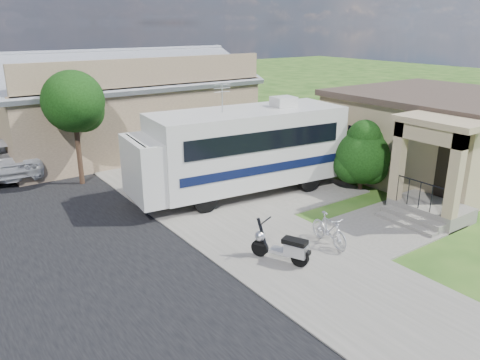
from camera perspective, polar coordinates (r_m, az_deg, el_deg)
ground at (r=14.52m, az=7.41°, el=-7.08°), size 120.00×120.00×0.00m
sidewalk_slab at (r=21.98m, az=-12.51°, el=1.70°), size 4.00×80.00×0.06m
driveway_slab at (r=18.58m, az=1.44°, el=-0.98°), size 7.00×6.00×0.05m
walk_slab at (r=15.99m, az=17.85°, el=-5.27°), size 4.00×3.00×0.05m
house at (r=21.45m, az=22.75°, el=5.11°), size 9.47×7.80×3.54m
warehouse at (r=25.49m, az=-14.34°, el=8.40°), size 12.50×8.40×5.04m
street_tree_a at (r=19.52m, az=-19.39°, el=8.71°), size 2.44×2.40×4.58m
street_tree_b at (r=29.17m, az=-25.26°, el=11.25°), size 2.44×2.40×4.73m
motorhome at (r=17.55m, az=0.05°, el=3.93°), size 8.45×3.46×4.21m
shrub at (r=18.71m, az=14.71°, el=3.05°), size 2.28×2.18×2.80m
scooter at (r=12.81m, az=5.36°, el=-8.14°), size 0.97×1.64×1.14m
bicycle at (r=13.98m, az=10.80°, el=-6.18°), size 0.64×1.61×0.94m
pickup_truck at (r=22.84m, az=-26.66°, el=2.68°), size 3.11×5.73×1.52m
garden_hose at (r=16.91m, az=17.55°, el=-3.68°), size 0.39×0.39×0.18m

